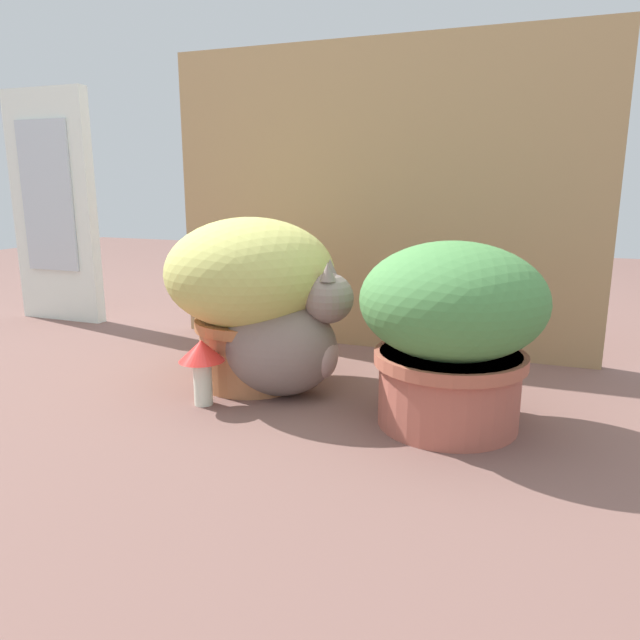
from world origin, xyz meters
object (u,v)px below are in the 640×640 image
(leafy_planter, at_px, (451,327))
(mushroom_ornament_red, at_px, (202,359))
(cat, at_px, (286,343))
(grass_planter, at_px, (251,290))

(leafy_planter, height_order, mushroom_ornament_red, leafy_planter)
(leafy_planter, distance_m, cat, 0.37)
(grass_planter, height_order, leafy_planter, grass_planter)
(leafy_planter, distance_m, mushroom_ornament_red, 0.52)
(cat, relative_size, mushroom_ornament_red, 2.72)
(grass_planter, relative_size, cat, 1.00)
(leafy_planter, bearing_deg, grass_planter, 169.77)
(mushroom_ornament_red, bearing_deg, leafy_planter, 9.13)
(mushroom_ornament_red, bearing_deg, grass_planter, 79.00)
(grass_planter, xyz_separation_m, mushroom_ornament_red, (-0.03, -0.17, -0.12))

